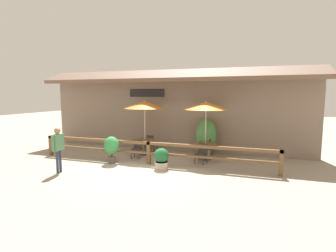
{
  "coord_description": "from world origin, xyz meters",
  "views": [
    {
      "loc": [
        4.24,
        -8.9,
        2.91
      ],
      "look_at": [
        0.67,
        1.59,
        1.58
      ],
      "focal_mm": 28.0,
      "sensor_mm": 36.0,
      "label": 1
    }
  ],
  "objects_px": {
    "potted_plant_tall_tropical": "(111,147)",
    "potted_plant_corner_fern": "(206,136)",
    "pedestrian": "(58,144)",
    "chair_middle_streetside": "(202,153)",
    "dining_table_near": "(145,142)",
    "potted_plant_broad_leaf": "(161,159)",
    "chair_near_streetside": "(137,148)",
    "chair_near_wallside": "(151,142)",
    "patio_umbrella_near": "(145,105)",
    "chair_middle_wallside": "(207,146)",
    "patio_umbrella_middle": "(206,106)",
    "dining_table_middle": "(205,146)"
  },
  "relations": [
    {
      "from": "patio_umbrella_middle",
      "to": "chair_near_streetside",
      "type": "bearing_deg",
      "value": -166.49
    },
    {
      "from": "chair_near_wallside",
      "to": "pedestrian",
      "type": "distance_m",
      "value": 4.98
    },
    {
      "from": "chair_middle_wallside",
      "to": "potted_plant_tall_tropical",
      "type": "distance_m",
      "value": 4.48
    },
    {
      "from": "potted_plant_tall_tropical",
      "to": "pedestrian",
      "type": "distance_m",
      "value": 2.21
    },
    {
      "from": "patio_umbrella_near",
      "to": "chair_near_streetside",
      "type": "distance_m",
      "value": 2.1
    },
    {
      "from": "chair_near_wallside",
      "to": "potted_plant_broad_leaf",
      "type": "distance_m",
      "value": 3.29
    },
    {
      "from": "chair_near_wallside",
      "to": "chair_middle_wallside",
      "type": "bearing_deg",
      "value": -172.37
    },
    {
      "from": "chair_near_wallside",
      "to": "dining_table_middle",
      "type": "relative_size",
      "value": 0.86
    },
    {
      "from": "dining_table_middle",
      "to": "potted_plant_tall_tropical",
      "type": "height_order",
      "value": "potted_plant_tall_tropical"
    },
    {
      "from": "potted_plant_tall_tropical",
      "to": "potted_plant_corner_fern",
      "type": "height_order",
      "value": "potted_plant_corner_fern"
    },
    {
      "from": "potted_plant_tall_tropical",
      "to": "potted_plant_corner_fern",
      "type": "distance_m",
      "value": 4.54
    },
    {
      "from": "chair_near_streetside",
      "to": "chair_near_wallside",
      "type": "bearing_deg",
      "value": 81.8
    },
    {
      "from": "potted_plant_corner_fern",
      "to": "patio_umbrella_middle",
      "type": "bearing_deg",
      "value": -80.98
    },
    {
      "from": "patio_umbrella_near",
      "to": "chair_near_wallside",
      "type": "bearing_deg",
      "value": 88.67
    },
    {
      "from": "chair_near_streetside",
      "to": "patio_umbrella_middle",
      "type": "height_order",
      "value": "patio_umbrella_middle"
    },
    {
      "from": "chair_near_streetside",
      "to": "potted_plant_tall_tropical",
      "type": "distance_m",
      "value": 1.37
    },
    {
      "from": "patio_umbrella_middle",
      "to": "chair_middle_wallside",
      "type": "relative_size",
      "value": 3.12
    },
    {
      "from": "chair_near_streetside",
      "to": "chair_middle_streetside",
      "type": "height_order",
      "value": "same"
    },
    {
      "from": "dining_table_near",
      "to": "potted_plant_broad_leaf",
      "type": "distance_m",
      "value": 2.66
    },
    {
      "from": "pedestrian",
      "to": "chair_middle_streetside",
      "type": "bearing_deg",
      "value": -61.7
    },
    {
      "from": "dining_table_near",
      "to": "potted_plant_broad_leaf",
      "type": "xyz_separation_m",
      "value": [
        1.63,
        -2.1,
        -0.18
      ]
    },
    {
      "from": "dining_table_middle",
      "to": "potted_plant_tall_tropical",
      "type": "distance_m",
      "value": 4.14
    },
    {
      "from": "potted_plant_tall_tropical",
      "to": "potted_plant_corner_fern",
      "type": "xyz_separation_m",
      "value": [
        3.51,
        2.88,
        0.21
      ]
    },
    {
      "from": "chair_near_wallside",
      "to": "patio_umbrella_near",
      "type": "bearing_deg",
      "value": 98.03
    },
    {
      "from": "dining_table_middle",
      "to": "chair_middle_streetside",
      "type": "distance_m",
      "value": 0.74
    },
    {
      "from": "patio_umbrella_near",
      "to": "chair_near_streetside",
      "type": "bearing_deg",
      "value": -94.47
    },
    {
      "from": "chair_middle_streetside",
      "to": "potted_plant_tall_tropical",
      "type": "bearing_deg",
      "value": -147.77
    },
    {
      "from": "patio_umbrella_middle",
      "to": "potted_plant_tall_tropical",
      "type": "xyz_separation_m",
      "value": [
        -3.66,
        -1.92,
        -1.71
      ]
    },
    {
      "from": "patio_umbrella_middle",
      "to": "potted_plant_tall_tropical",
      "type": "height_order",
      "value": "patio_umbrella_middle"
    },
    {
      "from": "chair_middle_streetside",
      "to": "pedestrian",
      "type": "height_order",
      "value": "pedestrian"
    },
    {
      "from": "pedestrian",
      "to": "potted_plant_broad_leaf",
      "type": "bearing_deg",
      "value": -67.86
    },
    {
      "from": "chair_middle_streetside",
      "to": "potted_plant_corner_fern",
      "type": "bearing_deg",
      "value": 108.66
    },
    {
      "from": "patio_umbrella_near",
      "to": "patio_umbrella_middle",
      "type": "bearing_deg",
      "value": -0.78
    },
    {
      "from": "chair_middle_wallside",
      "to": "potted_plant_corner_fern",
      "type": "height_order",
      "value": "potted_plant_corner_fern"
    },
    {
      "from": "chair_middle_wallside",
      "to": "potted_plant_corner_fern",
      "type": "relative_size",
      "value": 0.48
    },
    {
      "from": "chair_near_wallside",
      "to": "chair_middle_streetside",
      "type": "height_order",
      "value": "same"
    },
    {
      "from": "chair_near_wallside",
      "to": "chair_middle_wallside",
      "type": "xyz_separation_m",
      "value": [
        2.91,
        -0.09,
        0.0
      ]
    },
    {
      "from": "chair_near_wallside",
      "to": "patio_umbrella_middle",
      "type": "height_order",
      "value": "patio_umbrella_middle"
    },
    {
      "from": "potted_plant_tall_tropical",
      "to": "potted_plant_broad_leaf",
      "type": "height_order",
      "value": "potted_plant_tall_tropical"
    },
    {
      "from": "patio_umbrella_near",
      "to": "patio_umbrella_middle",
      "type": "height_order",
      "value": "same"
    },
    {
      "from": "dining_table_near",
      "to": "potted_plant_corner_fern",
      "type": "relative_size",
      "value": 0.55
    },
    {
      "from": "patio_umbrella_near",
      "to": "chair_near_wallside",
      "type": "relative_size",
      "value": 3.12
    },
    {
      "from": "patio_umbrella_middle",
      "to": "chair_middle_streetside",
      "type": "xyz_separation_m",
      "value": [
        -0.02,
        -0.73,
        -1.95
      ]
    },
    {
      "from": "pedestrian",
      "to": "chair_near_wallside",
      "type": "bearing_deg",
      "value": -26.12
    },
    {
      "from": "chair_near_streetside",
      "to": "dining_table_middle",
      "type": "distance_m",
      "value": 3.12
    },
    {
      "from": "potted_plant_tall_tropical",
      "to": "patio_umbrella_middle",
      "type": "bearing_deg",
      "value": 27.71
    },
    {
      "from": "patio_umbrella_near",
      "to": "dining_table_middle",
      "type": "bearing_deg",
      "value": -0.78
    },
    {
      "from": "dining_table_near",
      "to": "chair_near_streetside",
      "type": "bearing_deg",
      "value": -94.47
    },
    {
      "from": "chair_middle_streetside",
      "to": "pedestrian",
      "type": "relative_size",
      "value": 0.5
    },
    {
      "from": "chair_middle_streetside",
      "to": "potted_plant_tall_tropical",
      "type": "xyz_separation_m",
      "value": [
        -3.64,
        -1.2,
        0.24
      ]
    }
  ]
}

